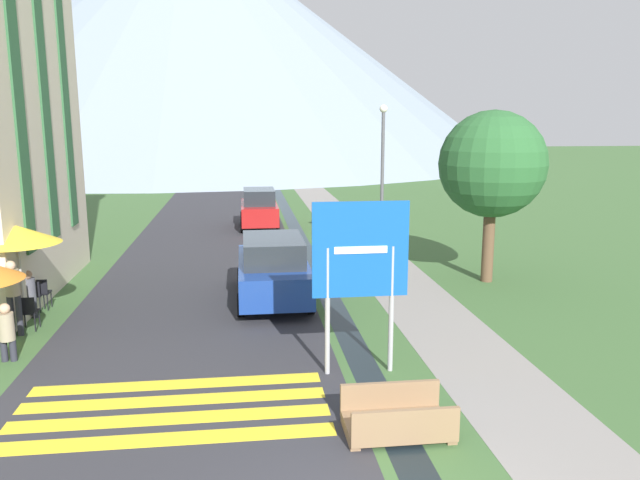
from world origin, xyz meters
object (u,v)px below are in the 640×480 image
(cafe_umbrella_middle_yellow, at_px, (17,235))
(person_seated_near, at_px, (7,329))
(cafe_chair_middle, at_px, (28,310))
(person_seated_far, at_px, (29,292))
(road_sign, at_px, (360,263))
(tree_by_path, at_px, (492,165))
(cafe_chair_far_right, at_px, (41,291))
(cafe_chair_far_left, at_px, (33,293))
(streetlamp, at_px, (382,170))
(footbridge, at_px, (397,420))
(person_standing_terrace, at_px, (13,292))
(parked_car_near, at_px, (273,269))
(parked_car_far, at_px, (259,208))

(cafe_umbrella_middle_yellow, xyz_separation_m, person_seated_near, (0.44, -2.37, -1.58))
(cafe_chair_middle, distance_m, person_seated_far, 1.08)
(road_sign, bearing_deg, tree_by_path, 50.97)
(cafe_umbrella_middle_yellow, height_order, person_seated_near, cafe_umbrella_middle_yellow)
(cafe_chair_far_right, relative_size, cafe_chair_far_left, 1.00)
(cafe_chair_far_left, distance_m, streetlamp, 11.88)
(person_seated_near, bearing_deg, cafe_chair_far_left, 98.95)
(footbridge, xyz_separation_m, cafe_chair_middle, (-7.55, 5.93, 0.29))
(person_standing_terrace, height_order, person_seated_far, person_standing_terrace)
(road_sign, height_order, person_seated_far, road_sign)
(cafe_chair_far_right, relative_size, cafe_umbrella_middle_yellow, 0.34)
(cafe_chair_far_left, distance_m, person_standing_terrace, 1.91)
(person_seated_near, relative_size, person_standing_terrace, 0.70)
(person_seated_near, xyz_separation_m, person_standing_terrace, (-0.39, 1.62, 0.36))
(cafe_chair_middle, bearing_deg, road_sign, -0.20)
(cafe_umbrella_middle_yellow, bearing_deg, footbridge, -39.25)
(parked_car_near, distance_m, cafe_umbrella_middle_yellow, 6.48)
(tree_by_path, bearing_deg, footbridge, -119.65)
(road_sign, distance_m, person_seated_far, 9.02)
(cafe_umbrella_middle_yellow, relative_size, streetlamp, 0.46)
(streetlamp, bearing_deg, parked_car_near, -131.18)
(cafe_umbrella_middle_yellow, height_order, streetlamp, streetlamp)
(cafe_chair_middle, height_order, person_seated_far, person_seated_far)
(cafe_chair_far_left, height_order, cafe_umbrella_middle_yellow, cafe_umbrella_middle_yellow)
(tree_by_path, bearing_deg, cafe_chair_far_right, -173.88)
(parked_car_far, bearing_deg, streetlamp, -59.58)
(cafe_chair_middle, xyz_separation_m, person_seated_near, (0.21, -1.94, 0.18))
(parked_car_far, relative_size, cafe_umbrella_middle_yellow, 1.53)
(cafe_chair_far_right, distance_m, cafe_chair_far_left, 0.23)
(cafe_chair_middle, height_order, cafe_chair_far_left, same)
(person_seated_far, distance_m, streetlamp, 12.00)
(person_seated_near, xyz_separation_m, tree_by_path, (12.47, 5.02, 2.94))
(cafe_umbrella_middle_yellow, bearing_deg, cafe_chair_far_left, 95.49)
(road_sign, relative_size, cafe_umbrella_middle_yellow, 1.39)
(person_standing_terrace, height_order, tree_by_path, tree_by_path)
(parked_car_near, xyz_separation_m, cafe_chair_middle, (-5.95, -1.82, -0.40))
(road_sign, bearing_deg, cafe_umbrella_middle_yellow, 153.10)
(cafe_chair_far_left, bearing_deg, footbridge, -41.90)
(cafe_chair_middle, relative_size, cafe_chair_far_left, 1.00)
(person_seated_near, bearing_deg, streetlamp, 40.65)
(cafe_chair_middle, bearing_deg, person_seated_far, 129.77)
(footbridge, bearing_deg, parked_car_near, 101.67)
(cafe_chair_middle, xyz_separation_m, cafe_chair_far_left, (-0.33, 1.51, 0.00))
(cafe_chair_far_right, distance_m, person_seated_far, 0.69)
(parked_car_far, xyz_separation_m, person_seated_far, (-6.20, -12.60, -0.22))
(parked_car_far, height_order, person_standing_terrace, parked_car_far)
(parked_car_near, height_order, cafe_chair_far_right, parked_car_near)
(person_seated_far, height_order, streetlamp, streetlamp)
(cafe_chair_far_left, bearing_deg, person_seated_far, -81.73)
(person_seated_near, height_order, person_standing_terrace, person_standing_terrace)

